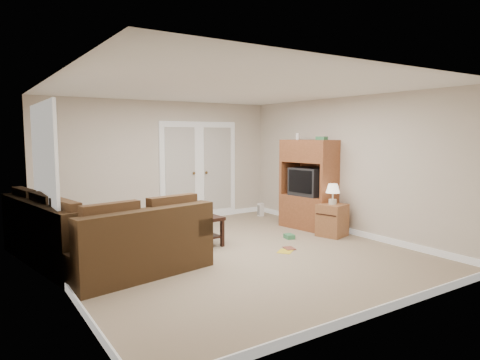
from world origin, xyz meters
TOP-DOWN VIEW (x-y plane):
  - floor at (0.00, 0.00)m, footprint 5.50×5.50m
  - ceiling at (0.00, 0.00)m, footprint 5.00×5.50m
  - wall_left at (-2.50, 0.00)m, footprint 0.02×5.50m
  - wall_right at (2.50, 0.00)m, footprint 0.02×5.50m
  - wall_back at (0.00, 2.75)m, footprint 5.00×0.02m
  - wall_front at (0.00, -2.75)m, footprint 5.00×0.02m
  - baseboards at (0.00, 0.00)m, footprint 5.00×5.50m
  - french_doors at (0.85, 2.71)m, footprint 1.80×0.05m
  - window_left at (-2.46, 1.00)m, footprint 0.05×1.92m
  - sectional_sofa at (-1.96, 0.54)m, footprint 2.42×3.02m
  - coffee_table at (-0.23, 0.97)m, footprint 0.69×1.24m
  - tv_armoire at (2.20, 0.70)m, footprint 0.74×1.15m
  - side_cabinet at (2.09, -0.03)m, footprint 0.55×0.55m
  - space_heater at (2.11, 2.18)m, footprint 0.12×0.10m
  - floor_magazine at (0.73, -0.38)m, footprint 0.34×0.33m
  - floor_greenbox at (1.32, 0.24)m, footprint 0.18×0.22m
  - floor_book at (0.81, -0.27)m, footprint 0.21×0.25m

SIDE VIEW (x-z plane):
  - floor at x=0.00m, z-range 0.00..0.00m
  - floor_magazine at x=0.73m, z-range 0.00..0.01m
  - floor_book at x=0.81m, z-range 0.00..0.02m
  - floor_greenbox at x=1.32m, z-range 0.00..0.08m
  - baseboards at x=0.00m, z-range 0.00..0.10m
  - space_heater at x=2.11m, z-range 0.00..0.30m
  - coffee_table at x=-0.23m, z-range -0.14..0.67m
  - side_cabinet at x=2.09m, z-range -0.13..0.81m
  - sectional_sofa at x=-1.96m, z-range -0.10..0.80m
  - tv_armoire at x=2.20m, z-range -0.06..1.79m
  - french_doors at x=0.85m, z-range -0.03..2.10m
  - wall_left at x=-2.50m, z-range 0.00..2.50m
  - wall_right at x=2.50m, z-range 0.00..2.50m
  - wall_back at x=0.00m, z-range 0.00..2.50m
  - wall_front at x=0.00m, z-range 0.00..2.50m
  - window_left at x=-2.46m, z-range 0.84..2.26m
  - ceiling at x=0.00m, z-range 2.49..2.51m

